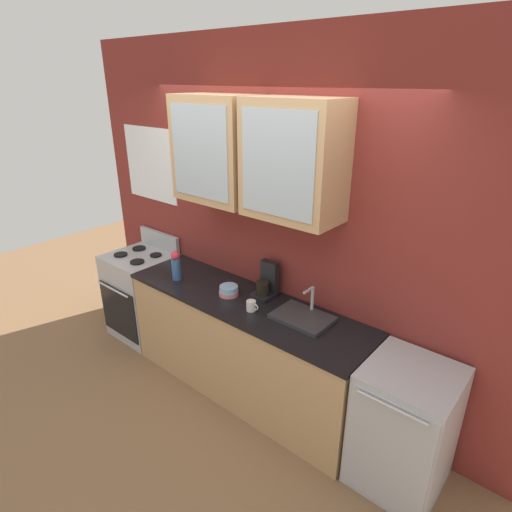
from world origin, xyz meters
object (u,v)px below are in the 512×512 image
Objects in this scene: stove_range at (143,294)px; dishwasher at (404,428)px; vase at (176,265)px; bowl_stack at (229,291)px; coffee_maker at (267,283)px; cup_near_sink at (251,306)px; sink_faucet at (303,317)px.

stove_range is 1.20× the size of dishwasher.
vase is (0.72, -0.10, 0.57)m from stove_range.
vase is at bearing -171.30° from bowl_stack.
bowl_stack is at bearing -140.74° from coffee_maker.
cup_near_sink reaches higher than dishwasher.
dishwasher is at bearing 3.66° from cup_near_sink.
bowl_stack is (1.28, -0.01, 0.48)m from stove_range.
bowl_stack is 0.57m from vase.
cup_near_sink is 0.12× the size of dishwasher.
sink_faucet is 0.99m from dishwasher.
stove_range is 10.00× the size of cup_near_sink.
sink_faucet is at bearing 1.98° from stove_range.
sink_faucet is at bearing 175.27° from dishwasher.
sink_faucet is 4.00× the size of cup_near_sink.
stove_range is 3.71× the size of coffee_maker.
cup_near_sink is 1.34m from dishwasher.
coffee_maker reaches higher than bowl_stack.
vase reaches higher than bowl_stack.
vase is at bearing -160.53° from coffee_maker.
coffee_maker reaches higher than vase.
sink_faucet is at bearing 22.03° from cup_near_sink.
dishwasher is (2.83, -0.00, -0.01)m from stove_range.
stove_range is 1.36m from bowl_stack.
cup_near_sink reaches higher than bowl_stack.
stove_range reaches higher than cup_near_sink.
stove_range is 6.61× the size of bowl_stack.
sink_faucet is (1.96, 0.07, 0.46)m from stove_range.
coffee_maker is (0.80, 0.28, -0.03)m from vase.
coffee_maker is (-0.44, 0.12, 0.09)m from sink_faucet.
coffee_maker is at bearing 6.96° from stove_range.
bowl_stack is 1.51× the size of cup_near_sink.
cup_near_sink is (1.59, -0.08, 0.48)m from stove_range.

